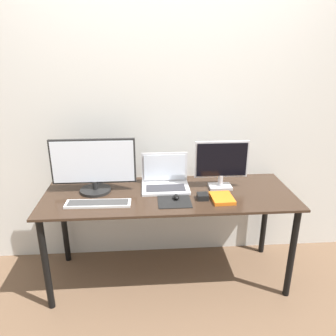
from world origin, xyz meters
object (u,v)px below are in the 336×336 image
Objects in this scene: laptop at (165,179)px; keyboard at (98,203)px; monitor_right at (221,163)px; power_brick at (203,196)px; monitor_left at (94,166)px; mouse at (176,197)px; book at (222,198)px.

laptop is 0.80× the size of keyboard.
monitor_right is 0.93m from keyboard.
power_brick reaches higher than keyboard.
monitor_left is 7.45× the size of power_brick.
mouse is (0.53, 0.04, 0.01)m from keyboard.
power_brick is (0.19, -0.00, -0.00)m from mouse.
monitor_left is at bearing 167.02° from book.
monitor_left reaches higher than book.
monitor_left is 0.54m from laptop.
laptop is at bearing 5.23° from monitor_left.
mouse is 0.32m from book.
keyboard is 0.72m from power_brick.
book is at bearing 0.92° from keyboard.
keyboard is 5.47× the size of power_brick.
mouse is 0.79× the size of power_brick.
monitor_left is 3.06× the size of book.
power_brick reaches higher than mouse.
monitor_left is at bearing 162.41° from mouse.
laptop is (-0.41, 0.05, -0.14)m from monitor_right.
book is at bearing -33.70° from laptop.
book is at bearing -98.56° from monitor_right.
mouse is at bearing 179.95° from power_brick.
monitor_left reaches higher than power_brick.
keyboard is (-0.88, -0.22, -0.19)m from monitor_right.
book is (0.38, -0.25, -0.05)m from laptop.
laptop is 0.24m from mouse.
monitor_left is 0.93m from monitor_right.
book is (0.32, -0.02, -0.01)m from mouse.
keyboard is at bearing -176.04° from mouse.
laptop is (0.52, 0.05, -0.14)m from monitor_left.
mouse is 0.33× the size of book.
laptop is at bearing 29.67° from keyboard.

